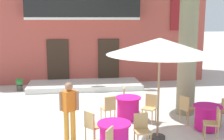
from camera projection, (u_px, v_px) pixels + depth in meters
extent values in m
plane|color=beige|center=(94.00, 113.00, 10.54)|extent=(120.00, 120.00, 0.00)
cube|color=#B24C42|center=(81.00, 11.00, 16.70)|extent=(13.00, 4.00, 7.50)
cube|color=#332319|center=(58.00, 62.00, 15.00)|extent=(1.10, 0.08, 2.30)
cube|color=#332319|center=(109.00, 61.00, 15.34)|extent=(1.10, 0.08, 2.30)
cube|color=silver|center=(83.00, 19.00, 14.50)|extent=(5.60, 0.65, 0.12)
cube|color=black|center=(83.00, 8.00, 14.12)|extent=(5.60, 0.06, 0.90)
cylinder|color=#47423D|center=(35.00, 15.00, 14.19)|extent=(0.25, 0.25, 0.24)
ellipsoid|color=#4C8E38|center=(35.00, 9.00, 14.14)|extent=(0.32, 0.32, 0.26)
cylinder|color=#995638|center=(59.00, 15.00, 14.34)|extent=(0.28, 0.28, 0.24)
ellipsoid|color=#38843D|center=(59.00, 9.00, 14.29)|extent=(0.37, 0.37, 0.32)
cylinder|color=slate|center=(83.00, 15.00, 14.49)|extent=(0.24, 0.24, 0.22)
ellipsoid|color=#38843D|center=(83.00, 8.00, 14.43)|extent=(0.32, 0.32, 0.44)
cylinder|color=slate|center=(106.00, 14.00, 14.63)|extent=(0.31, 0.31, 0.33)
ellipsoid|color=#2D7533|center=(106.00, 7.00, 14.58)|extent=(0.40, 0.40, 0.32)
cylinder|color=#995638|center=(129.00, 14.00, 14.78)|extent=(0.30, 0.30, 0.33)
ellipsoid|color=#2D7533|center=(129.00, 8.00, 14.73)|extent=(0.40, 0.40, 0.25)
cube|color=maroon|center=(177.00, 3.00, 15.26)|extent=(0.60, 0.06, 2.80)
cube|color=silver|center=(85.00, 85.00, 14.38)|extent=(5.41, 2.04, 0.25)
cylinder|color=gray|center=(187.00, 55.00, 10.16)|extent=(0.64, 0.64, 4.25)
cylinder|color=#DB1984|center=(207.00, 118.00, 8.93)|extent=(0.74, 0.74, 0.68)
cylinder|color=#DB1984|center=(208.00, 106.00, 8.87)|extent=(0.86, 0.86, 0.04)
cylinder|color=#2D2823|center=(207.00, 129.00, 9.00)|extent=(0.44, 0.44, 0.03)
cylinder|color=tan|center=(205.00, 134.00, 8.10)|extent=(0.04, 0.04, 0.45)
cylinder|color=tan|center=(203.00, 129.00, 8.43)|extent=(0.04, 0.04, 0.45)
cylinder|color=tan|center=(218.00, 134.00, 8.04)|extent=(0.04, 0.04, 0.45)
cylinder|color=tan|center=(216.00, 130.00, 8.37)|extent=(0.04, 0.04, 0.45)
cube|color=tan|center=(211.00, 123.00, 8.19)|extent=(0.50, 0.50, 0.04)
cube|color=tan|center=(218.00, 116.00, 8.12)|extent=(0.16, 0.37, 0.42)
cylinder|color=tan|center=(221.00, 119.00, 9.22)|extent=(0.04, 0.04, 0.45)
cylinder|color=tan|center=(187.00, 114.00, 9.79)|extent=(0.04, 0.04, 0.45)
cylinder|color=tan|center=(195.00, 116.00, 9.52)|extent=(0.04, 0.04, 0.45)
cylinder|color=tan|center=(180.00, 116.00, 9.59)|extent=(0.04, 0.04, 0.45)
cylinder|color=tan|center=(188.00, 118.00, 9.32)|extent=(0.04, 0.04, 0.45)
cube|color=tan|center=(188.00, 109.00, 9.51)|extent=(0.54, 0.54, 0.04)
cube|color=tan|center=(184.00, 103.00, 9.37)|extent=(0.22, 0.35, 0.42)
cylinder|color=#DB1984|center=(128.00, 108.00, 9.89)|extent=(0.74, 0.74, 0.68)
cylinder|color=#DB1984|center=(128.00, 98.00, 9.82)|extent=(0.86, 0.86, 0.04)
cylinder|color=#2D2823|center=(128.00, 118.00, 9.95)|extent=(0.44, 0.44, 0.03)
cylinder|color=tan|center=(134.00, 105.00, 10.79)|extent=(0.04, 0.04, 0.45)
cylinder|color=tan|center=(134.00, 107.00, 10.46)|extent=(0.04, 0.04, 0.45)
cylinder|color=tan|center=(125.00, 104.00, 10.83)|extent=(0.04, 0.04, 0.45)
cylinder|color=tan|center=(124.00, 107.00, 10.50)|extent=(0.04, 0.04, 0.45)
cube|color=tan|center=(129.00, 99.00, 10.60)|extent=(0.48, 0.48, 0.04)
cube|color=tan|center=(124.00, 93.00, 10.58)|extent=(0.13, 0.38, 0.42)
cylinder|color=tan|center=(101.00, 115.00, 9.67)|extent=(0.04, 0.04, 0.45)
cylinder|color=tan|center=(110.00, 113.00, 9.81)|extent=(0.04, 0.04, 0.45)
cylinder|color=tan|center=(105.00, 118.00, 9.37)|extent=(0.04, 0.04, 0.45)
cylinder|color=tan|center=(115.00, 116.00, 9.51)|extent=(0.04, 0.04, 0.45)
cube|color=tan|center=(108.00, 108.00, 9.55)|extent=(0.50, 0.50, 0.04)
cube|color=tan|center=(110.00, 103.00, 9.35)|extent=(0.37, 0.16, 0.42)
cylinder|color=tan|center=(152.00, 118.00, 9.34)|extent=(0.04, 0.04, 0.45)
cylinder|color=tan|center=(142.00, 117.00, 9.50)|extent=(0.04, 0.04, 0.45)
cylinder|color=tan|center=(156.00, 115.00, 9.64)|extent=(0.04, 0.04, 0.45)
cylinder|color=tan|center=(146.00, 114.00, 9.79)|extent=(0.04, 0.04, 0.45)
cube|color=tan|center=(149.00, 109.00, 9.53)|extent=(0.56, 0.56, 0.04)
cube|color=tan|center=(151.00, 100.00, 9.64)|extent=(0.33, 0.25, 0.42)
cylinder|color=#DB1984|center=(114.00, 137.00, 7.48)|extent=(0.74, 0.74, 0.68)
cylinder|color=#DB1984|center=(114.00, 124.00, 7.42)|extent=(0.86, 0.86, 0.04)
cube|color=tan|center=(109.00, 137.00, 6.67)|extent=(0.22, 0.35, 0.42)
cylinder|color=tan|center=(147.00, 137.00, 7.84)|extent=(0.04, 0.04, 0.45)
cylinder|color=tan|center=(134.00, 138.00, 7.78)|extent=(0.04, 0.04, 0.45)
cube|color=tan|center=(143.00, 132.00, 7.60)|extent=(0.42, 0.42, 0.04)
cube|color=tan|center=(141.00, 121.00, 7.73)|extent=(0.38, 0.06, 0.42)
cylinder|color=tan|center=(95.00, 131.00, 8.26)|extent=(0.04, 0.04, 0.45)
cylinder|color=tan|center=(103.00, 135.00, 8.03)|extent=(0.04, 0.04, 0.45)
cylinder|color=tan|center=(86.00, 135.00, 8.02)|extent=(0.04, 0.04, 0.45)
cylinder|color=tan|center=(94.00, 138.00, 7.79)|extent=(0.04, 0.04, 0.45)
cube|color=tan|center=(94.00, 126.00, 7.98)|extent=(0.56, 0.56, 0.04)
cube|color=tan|center=(89.00, 120.00, 7.81)|extent=(0.26, 0.32, 0.42)
cylinder|color=#997A56|center=(158.00, 95.00, 8.10)|extent=(0.06, 0.06, 2.55)
cylinder|color=#333333|center=(157.00, 137.00, 8.32)|extent=(0.44, 0.44, 0.08)
cone|color=silver|center=(160.00, 46.00, 7.87)|extent=(2.90, 2.90, 0.45)
cylinder|color=#47423D|center=(20.00, 88.00, 13.77)|extent=(0.27, 0.27, 0.26)
ellipsoid|color=#2D7533|center=(19.00, 82.00, 13.72)|extent=(0.35, 0.35, 0.34)
cylinder|color=gold|center=(66.00, 127.00, 8.03)|extent=(0.14, 0.14, 0.89)
cylinder|color=gold|center=(73.00, 126.00, 8.05)|extent=(0.14, 0.14, 0.89)
cube|color=orange|center=(69.00, 101.00, 7.91)|extent=(0.40, 0.38, 0.56)
sphere|color=#9E7051|center=(69.00, 86.00, 7.84)|extent=(0.22, 0.22, 0.22)
cylinder|color=#9E7051|center=(61.00, 101.00, 7.88)|extent=(0.09, 0.09, 0.52)
cylinder|color=#9E7051|center=(77.00, 101.00, 7.94)|extent=(0.09, 0.09, 0.52)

